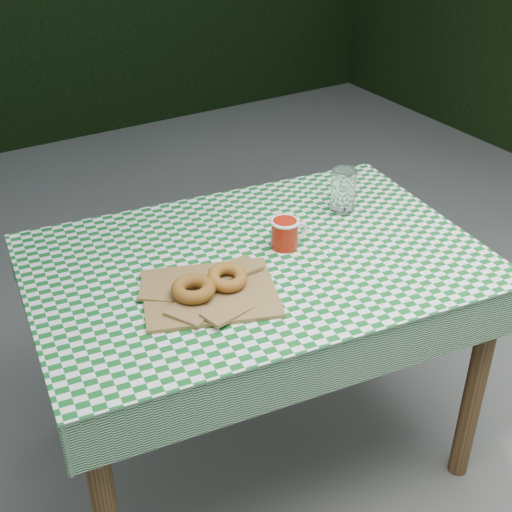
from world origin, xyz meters
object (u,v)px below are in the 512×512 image
Objects in this scene: table at (257,362)px; drinking_glass at (343,190)px; coffee_mug at (285,234)px; paper_bag at (210,292)px.

table is 8.91× the size of drinking_glass.
coffee_mug is at bearing -161.27° from drinking_glass.
coffee_mug is (0.30, 0.10, 0.03)m from paper_bag.
drinking_glass is at bearing 24.33° from coffee_mug.
drinking_glass reaches higher than table.
table is at bearing 25.34° from paper_bag.
table is 0.60m from drinking_glass.
drinking_glass is (0.28, 0.09, 0.03)m from coffee_mug.
drinking_glass reaches higher than coffee_mug.
paper_bag reaches higher than table.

